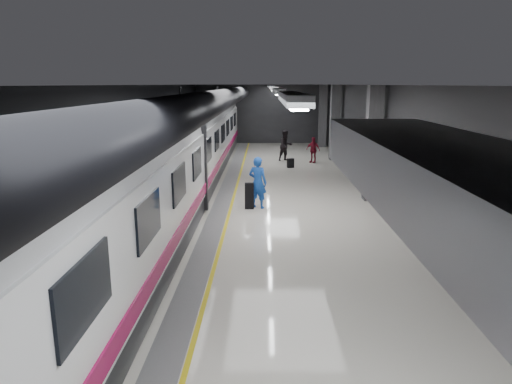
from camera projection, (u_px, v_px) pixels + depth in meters
ground at (256, 213)px, 16.50m from camera, size 40.00×40.00×0.00m
platform_hall at (248, 112)px, 16.62m from camera, size 10.02×40.02×4.51m
train at (164, 156)px, 16.09m from camera, size 3.05×38.00×4.05m
traveler_main at (258, 183)px, 16.94m from camera, size 0.83×0.70×1.94m
suitcase_main at (249, 202)px, 16.97m from camera, size 0.34×0.21×0.55m
shoulder_bag at (249, 189)px, 16.83m from camera, size 0.33×0.18×0.44m
traveler_far_a at (286, 146)px, 27.40m from camera, size 1.13×1.05×1.86m
traveler_far_b at (313, 150)px, 26.87m from camera, size 0.94×0.81×1.52m
suitcase_far at (291, 163)px, 25.32m from camera, size 0.41×0.34×0.52m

